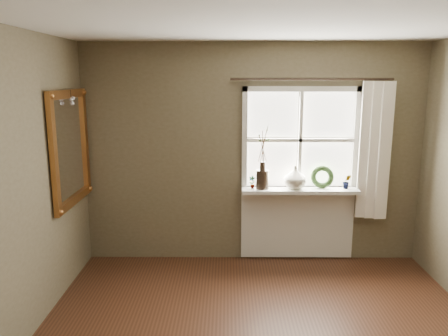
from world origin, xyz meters
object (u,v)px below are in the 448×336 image
dark_jug (262,179)px  wreath (322,179)px  gilt_mirror (70,148)px  cream_vase (295,177)px

dark_jug → wreath: size_ratio=0.83×
dark_jug → wreath: bearing=3.2°
wreath → gilt_mirror: (-2.78, -0.46, 0.45)m
dark_jug → cream_vase: (0.38, 0.00, 0.02)m
dark_jug → cream_vase: cream_vase is taller
cream_vase → wreath: (0.33, 0.04, -0.03)m
cream_vase → gilt_mirror: gilt_mirror is taller
gilt_mirror → cream_vase: bearing=9.8°
cream_vase → gilt_mirror: (-2.45, -0.42, 0.42)m
dark_jug → gilt_mirror: 2.16m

